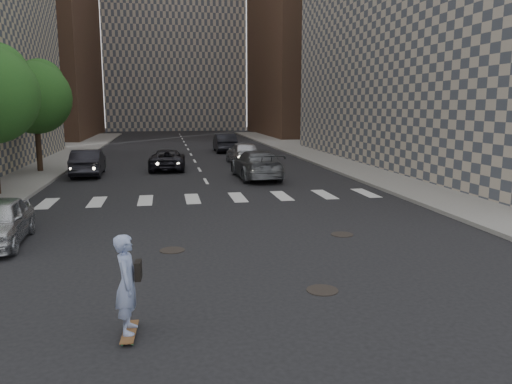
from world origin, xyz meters
The scene contains 13 objects.
ground centered at (0.00, 0.00, 0.00)m, with size 160.00×160.00×0.00m, color black.
sidewalk_right centered at (14.50, 20.00, 0.07)m, with size 13.00×80.00×0.15m, color gray.
tower_right centered at (20.00, 55.00, 18.00)m, with size 18.00×24.00×36.00m, color brown.
tree_c centered at (-9.45, 19.14, 4.65)m, with size 4.20×4.20×6.60m.
manhole_a centered at (1.20, -2.50, 0.01)m, with size 0.70×0.70×0.02m, color black.
manhole_b centered at (-2.00, 1.20, 0.01)m, with size 0.70×0.70×0.02m, color black.
manhole_c centered at (3.30, 2.00, 0.01)m, with size 0.70×0.70×0.02m, color black.
skateboarder centered at (-2.82, -4.00, 0.97)m, with size 0.48×0.94×1.85m.
traffic_car_a centered at (-6.50, 17.44, 0.76)m, with size 1.61×4.61×1.52m, color black.
traffic_car_b centered at (2.85, 14.52, 0.79)m, with size 2.21×5.45×1.58m, color #53555A.
traffic_car_c centered at (-1.97, 19.31, 0.64)m, with size 2.14×4.63×1.29m, color black.
traffic_car_d centered at (3.22, 21.64, 0.79)m, with size 1.87×4.65×1.59m, color #AFB0B6.
traffic_car_e centered at (3.03, 30.93, 0.80)m, with size 1.70×4.88×1.61m, color black.
Camera 1 is at (-2.11, -12.49, 4.02)m, focal length 35.00 mm.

